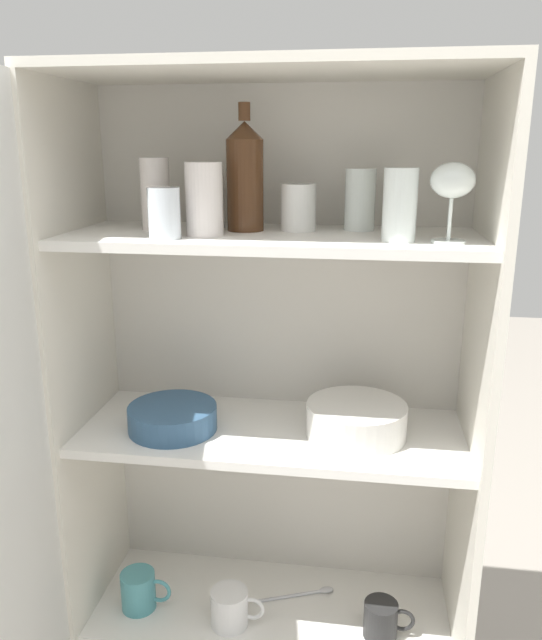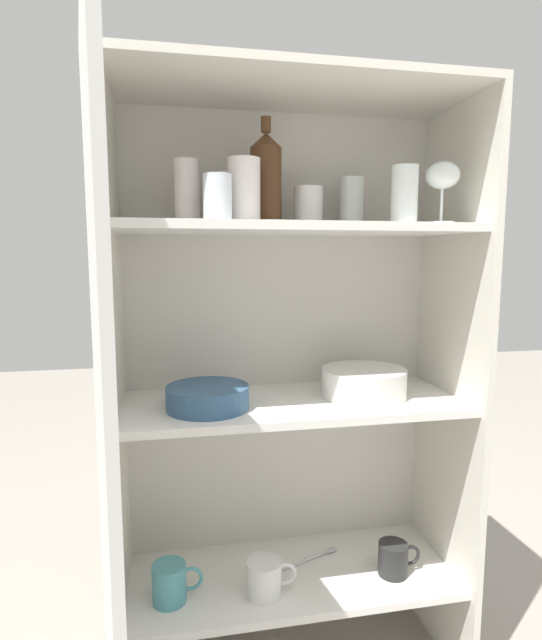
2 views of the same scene
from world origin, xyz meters
name	(u,v)px [view 1 (image 1 of 2)]	position (x,y,z in m)	size (l,w,h in m)	color
cupboard_back_panel	(281,399)	(0.00, 0.33, 0.74)	(0.87, 0.02, 1.47)	silver
cupboard_side_left	(89,417)	(-0.43, 0.16, 0.74)	(0.02, 0.36, 1.47)	silver
cupboard_side_right	(471,442)	(0.43, 0.16, 0.74)	(0.02, 0.36, 1.47)	silver
cupboard_top_panel	(271,70)	(0.00, 0.16, 1.48)	(0.87, 0.36, 0.02)	silver
shelf_board_lower	(271,609)	(0.00, 0.16, 0.26)	(0.84, 0.32, 0.02)	white
shelf_board_middle	(271,433)	(0.00, 0.16, 0.73)	(0.84, 0.32, 0.02)	white
shelf_board_upper	(271,239)	(0.00, 0.16, 1.16)	(0.84, 0.32, 0.02)	white
cupboard_door	(6,514)	(-0.40, -0.23, 0.74)	(0.09, 0.43, 1.47)	silver
tumbler_glass_0	(164,213)	(-0.19, 0.06, 1.22)	(0.06, 0.06, 0.10)	white
tumbler_glass_1	(298,207)	(0.05, 0.21, 1.22)	(0.07, 0.07, 0.10)	white
tumbler_glass_2	(400,205)	(0.25, 0.09, 1.24)	(0.06, 0.06, 0.13)	white
tumbler_glass_3	(155,194)	(-0.25, 0.19, 1.24)	(0.06, 0.06, 0.15)	silver
tumbler_glass_4	(210,197)	(-0.14, 0.24, 1.23)	(0.06, 0.06, 0.13)	white
tumbler_glass_5	(360,200)	(0.18, 0.24, 1.23)	(0.06, 0.06, 0.13)	white
tumbler_glass_6	(204,199)	(-0.13, 0.12, 1.24)	(0.07, 0.07, 0.14)	silver
wine_glass_0	(453,184)	(0.34, 0.08, 1.28)	(0.08, 0.08, 0.14)	white
wine_bottle	(245,176)	(-0.06, 0.20, 1.28)	(0.08, 0.08, 0.26)	#4C2D19
plate_stack_white	(356,420)	(0.19, 0.16, 0.77)	(0.22, 0.22, 0.07)	silver
mixing_bowl_large	(173,416)	(-0.21, 0.13, 0.77)	(0.19, 0.19, 0.06)	#33567A
coffee_mug_primary	(139,590)	(-0.31, 0.11, 0.31)	(0.12, 0.08, 0.09)	teal
coffee_mug_extra_1	(382,620)	(0.26, 0.11, 0.31)	(0.11, 0.08, 0.08)	black
coffee_mug_extra_2	(230,608)	(-0.09, 0.09, 0.31)	(0.13, 0.09, 0.09)	white
serving_spoon	(302,594)	(0.07, 0.21, 0.27)	(0.19, 0.09, 0.01)	silver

